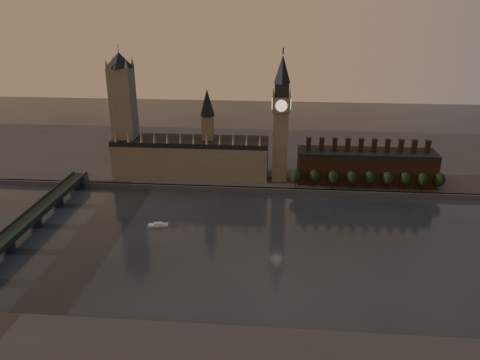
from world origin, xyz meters
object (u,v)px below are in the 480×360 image
object	(u,v)px
victoria_tower	(124,110)
river_boat	(158,225)
big_ben	(281,118)
westminster_bridge	(20,230)

from	to	relation	value
victoria_tower	river_boat	bearing A→B (deg)	-62.04
big_ben	river_boat	size ratio (longest dim) A/B	7.70
big_ben	river_boat	xyz separation A→B (m)	(-81.78, -85.82, -55.80)
big_ben	westminster_bridge	world-z (taller)	big_ben
river_boat	big_ben	bearing A→B (deg)	35.88
victoria_tower	big_ben	bearing A→B (deg)	-2.20
river_boat	victoria_tower	bearing A→B (deg)	107.47
victoria_tower	big_ben	size ratio (longest dim) A/B	1.01
victoria_tower	westminster_bridge	size ratio (longest dim) A/B	0.54
big_ben	river_boat	bearing A→B (deg)	-133.62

